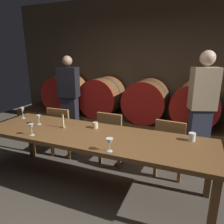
# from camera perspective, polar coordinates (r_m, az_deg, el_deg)

# --- Properties ---
(ground_plane) EXTENTS (8.96, 8.96, 0.00)m
(ground_plane) POSITION_cam_1_polar(r_m,az_deg,el_deg) (2.72, -2.90, -24.16)
(ground_plane) COLOR #4C443A
(back_wall) EXTENTS (6.89, 0.24, 2.90)m
(back_wall) POSITION_cam_1_polar(r_m,az_deg,el_deg) (4.72, 11.36, 12.07)
(back_wall) COLOR brown
(back_wall) RESTS_ON ground
(barrel_shelf) EXTENTS (6.20, 0.90, 0.41)m
(barrel_shelf) POSITION_cam_1_polar(r_m,az_deg,el_deg) (4.45, 9.11, -4.51)
(barrel_shelf) COLOR brown
(barrel_shelf) RESTS_ON ground
(wine_barrel_far_left) EXTENTS (0.84, 0.83, 0.84)m
(wine_barrel_far_left) POSITION_cam_1_polar(r_m,az_deg,el_deg) (5.04, -12.34, 5.05)
(wine_barrel_far_left) COLOR brown
(wine_barrel_far_left) RESTS_ON barrel_shelf
(wine_barrel_left) EXTENTS (0.84, 0.83, 0.84)m
(wine_barrel_left) POSITION_cam_1_polar(r_m,az_deg,el_deg) (4.58, -2.41, 4.32)
(wine_barrel_left) COLOR brown
(wine_barrel_left) RESTS_ON barrel_shelf
(wine_barrel_center) EXTENTS (0.84, 0.83, 0.84)m
(wine_barrel_center) POSITION_cam_1_polar(r_m,az_deg,el_deg) (4.28, 9.56, 3.27)
(wine_barrel_center) COLOR #513319
(wine_barrel_center) RESTS_ON barrel_shelf
(wine_barrel_right) EXTENTS (0.84, 0.83, 0.84)m
(wine_barrel_right) POSITION_cam_1_polar(r_m,az_deg,el_deg) (4.18, 21.79, 2.04)
(wine_barrel_right) COLOR brown
(wine_barrel_right) RESTS_ON barrel_shelf
(dining_table) EXTENTS (2.94, 0.85, 0.77)m
(dining_table) POSITION_cam_1_polar(r_m,az_deg,el_deg) (2.64, -5.12, -7.44)
(dining_table) COLOR brown
(dining_table) RESTS_ON ground
(chair_left) EXTENTS (0.42, 0.42, 0.88)m
(chair_left) POSITION_cam_1_polar(r_m,az_deg,el_deg) (3.66, -13.51, -4.65)
(chair_left) COLOR olive
(chair_left) RESTS_ON ground
(chair_center) EXTENTS (0.41, 0.41, 0.88)m
(chair_center) POSITION_cam_1_polar(r_m,az_deg,el_deg) (3.31, 0.02, -6.47)
(chair_center) COLOR olive
(chair_center) RESTS_ON ground
(chair_right) EXTENTS (0.43, 0.43, 0.88)m
(chair_right) POSITION_cam_1_polar(r_m,az_deg,el_deg) (3.08, 15.76, -8.84)
(chair_right) COLOR olive
(chair_right) RESTS_ON ground
(guest_left) EXTENTS (0.41, 0.29, 1.70)m
(guest_left) POSITION_cam_1_polar(r_m,az_deg,el_deg) (4.20, -11.70, 3.57)
(guest_left) COLOR black
(guest_left) RESTS_ON ground
(guest_right) EXTENTS (0.44, 0.35, 1.79)m
(guest_right) POSITION_cam_1_polar(r_m,az_deg,el_deg) (3.46, 23.47, 0.86)
(guest_right) COLOR #33384C
(guest_right) RESTS_ON ground
(candle_center) EXTENTS (0.05, 0.05, 0.20)m
(candle_center) POSITION_cam_1_polar(r_m,az_deg,el_deg) (2.88, -13.26, -3.20)
(candle_center) COLOR olive
(candle_center) RESTS_ON dining_table
(wine_glass_far_left) EXTENTS (0.06, 0.06, 0.17)m
(wine_glass_far_left) POSITION_cam_1_polar(r_m,az_deg,el_deg) (3.48, -23.51, 0.43)
(wine_glass_far_left) COLOR silver
(wine_glass_far_left) RESTS_ON dining_table
(wine_glass_center_left) EXTENTS (0.06, 0.06, 0.14)m
(wine_glass_center_left) POSITION_cam_1_polar(r_m,az_deg,el_deg) (3.11, -19.63, -1.50)
(wine_glass_center_left) COLOR silver
(wine_glass_center_left) RESTS_ON dining_table
(wine_glass_center_right) EXTENTS (0.06, 0.06, 0.15)m
(wine_glass_center_right) POSITION_cam_1_polar(r_m,az_deg,el_deg) (2.73, -21.41, -3.85)
(wine_glass_center_right) COLOR silver
(wine_glass_center_right) RESTS_ON dining_table
(wine_glass_far_right) EXTENTS (0.08, 0.08, 0.14)m
(wine_glass_far_right) POSITION_cam_1_polar(r_m,az_deg,el_deg) (2.14, -0.66, -8.30)
(wine_glass_far_right) COLOR silver
(wine_glass_far_right) RESTS_ON dining_table
(cup_left) EXTENTS (0.07, 0.07, 0.08)m
(cup_left) POSITION_cam_1_polar(r_m,az_deg,el_deg) (2.81, -4.63, -3.65)
(cup_left) COLOR beige
(cup_left) RESTS_ON dining_table
(cup_right) EXTENTS (0.08, 0.08, 0.10)m
(cup_right) POSITION_cam_1_polar(r_m,az_deg,el_deg) (2.58, 21.22, -6.41)
(cup_right) COLOR white
(cup_right) RESTS_ON dining_table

